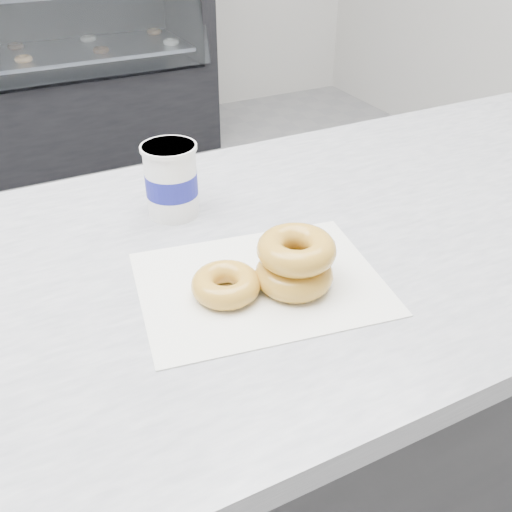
{
  "coord_description": "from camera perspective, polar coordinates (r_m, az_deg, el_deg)",
  "views": [
    {
      "loc": [
        -0.09,
        -1.27,
        1.38
      ],
      "look_at": [
        0.22,
        -0.66,
        0.93
      ],
      "focal_mm": 40.0,
      "sensor_mm": 36.0,
      "label": 1
    }
  ],
  "objects": [
    {
      "name": "donut_single",
      "position": [
        0.78,
        -3.03,
        -2.86
      ],
      "size": [
        0.11,
        0.11,
        0.03
      ],
      "primitive_type": "torus",
      "rotation": [
        0.0,
        0.0,
        -0.18
      ],
      "color": "gold",
      "rests_on": "wax_paper"
    },
    {
      "name": "donut_stack",
      "position": [
        0.79,
        3.94,
        -0.59
      ],
      "size": [
        0.16,
        0.16,
        0.08
      ],
      "color": "gold",
      "rests_on": "wax_paper"
    },
    {
      "name": "wax_paper",
      "position": [
        0.81,
        0.43,
        -2.72
      ],
      "size": [
        0.38,
        0.31,
        0.0
      ],
      "primitive_type": "cube",
      "rotation": [
        0.0,
        0.0,
        -0.17
      ],
      "color": "silver",
      "rests_on": "counter"
    },
    {
      "name": "counter",
      "position": [
        1.15,
        -12.17,
        -21.62
      ],
      "size": [
        3.06,
        0.76,
        0.9
      ],
      "color": "#333335",
      "rests_on": "ground"
    },
    {
      "name": "coffee_cup",
      "position": [
        0.97,
        -8.47,
        7.56
      ],
      "size": [
        0.11,
        0.11,
        0.12
      ],
      "rotation": [
        0.0,
        0.0,
        0.31
      ],
      "color": "white",
      "rests_on": "counter"
    },
    {
      "name": "ground",
      "position": [
        1.88,
        -15.91,
        -15.54
      ],
      "size": [
        5.0,
        5.0,
        0.0
      ],
      "primitive_type": "plane",
      "color": "gray",
      "rests_on": "ground"
    }
  ]
}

